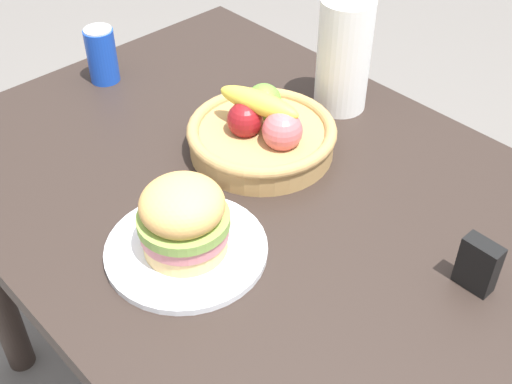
{
  "coord_description": "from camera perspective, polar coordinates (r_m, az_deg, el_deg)",
  "views": [
    {
      "loc": [
        0.61,
        -0.64,
        1.53
      ],
      "look_at": [
        -0.01,
        -0.06,
        0.81
      ],
      "focal_mm": 46.36,
      "sensor_mm": 36.0,
      "label": 1
    }
  ],
  "objects": [
    {
      "name": "sandwich",
      "position": [
        1.05,
        -6.29,
        -2.23
      ],
      "size": [
        0.15,
        0.15,
        0.13
      ],
      "color": "#E5BC75",
      "rests_on": "plate"
    },
    {
      "name": "fruit_basket",
      "position": [
        1.28,
        0.53,
        5.15
      ],
      "size": [
        0.29,
        0.29,
        0.14
      ],
      "color": "tan",
      "rests_on": "dining_table"
    },
    {
      "name": "paper_towel_roll",
      "position": [
        1.39,
        7.57,
        11.61
      ],
      "size": [
        0.11,
        0.11,
        0.24
      ],
      "primitive_type": "cylinder",
      "color": "white",
      "rests_on": "dining_table"
    },
    {
      "name": "napkin_holder",
      "position": [
        1.07,
        18.62,
        -5.99
      ],
      "size": [
        0.06,
        0.03,
        0.09
      ],
      "primitive_type": "cube",
      "rotation": [
        0.0,
        0.0,
        -0.01
      ],
      "color": "black",
      "rests_on": "dining_table"
    },
    {
      "name": "plate",
      "position": [
        1.09,
        -6.03,
        -4.95
      ],
      "size": [
        0.27,
        0.27,
        0.01
      ],
      "primitive_type": "cylinder",
      "color": "white",
      "rests_on": "dining_table"
    },
    {
      "name": "dining_table",
      "position": [
        1.25,
        2.4,
        -4.68
      ],
      "size": [
        1.4,
        0.9,
        0.75
      ],
      "color": "#2D231E",
      "rests_on": "ground_plane"
    },
    {
      "name": "soda_can",
      "position": [
        1.53,
        -13.17,
        11.44
      ],
      "size": [
        0.07,
        0.07,
        0.13
      ],
      "color": "blue",
      "rests_on": "dining_table"
    }
  ]
}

